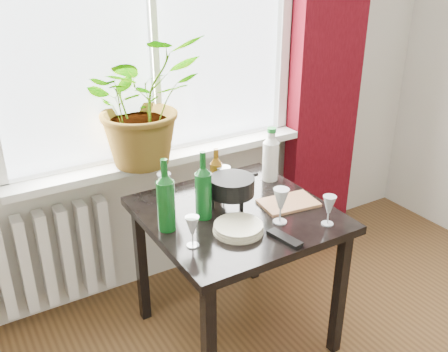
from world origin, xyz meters
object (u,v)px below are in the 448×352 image
bottle_amber (216,172)px  wineglass_far_right (329,210)px  wineglass_back_left (165,188)px  wine_bottle_left (166,195)px  wineglass_front_right (281,206)px  wine_bottle_right (203,185)px  radiator (35,262)px  table (237,228)px  fondue_pot (232,193)px  tv_remote (285,238)px  wineglass_back_center (224,181)px  potted_plant (142,101)px  cleaning_bottle (271,154)px  wineglass_front_left (192,231)px  plate_stack (238,228)px  cutting_board (288,203)px

bottle_amber → wineglass_far_right: bearing=-61.2°
wineglass_far_right → wineglass_back_left: 0.78m
wine_bottle_left → wineglass_back_left: 0.26m
wine_bottle_left → wineglass_front_right: 0.52m
wine_bottle_right → wineglass_front_right: 0.36m
wineglass_front_right → radiator: bearing=139.5°
wine_bottle_left → wineglass_front_right: wine_bottle_left is taller
table → wineglass_front_right: 0.28m
wine_bottle_left → fondue_pot: 0.36m
wineglass_far_right → tv_remote: (-0.25, -0.01, -0.06)m
wine_bottle_right → wineglass_front_right: size_ratio=1.91×
wineglass_far_right → wineglass_back_center: wineglass_back_center is taller
wineglass_front_right → wine_bottle_left: bearing=155.5°
potted_plant → cleaning_bottle: potted_plant is taller
wineglass_front_left → plate_stack: 0.23m
wine_bottle_left → wineglass_back_left: wine_bottle_left is taller
bottle_amber → wineglass_back_left: bearing=168.9°
table → potted_plant: size_ratio=1.27×
wineglass_front_left → plate_stack: (0.23, -0.00, -0.05)m
wineglass_far_right → tv_remote: size_ratio=0.85×
wineglass_far_right → cutting_board: (-0.03, 0.24, -0.07)m
wineglass_back_center → wineglass_front_right: bearing=-76.3°
plate_stack → wineglass_far_right: bearing=-22.2°
bottle_amber → table: bearing=-90.6°
tv_remote → cutting_board: 0.33m
wineglass_front_left → tv_remote: bearing=-24.4°
wine_bottle_right → plate_stack: (0.07, -0.19, -0.15)m
table → wineglass_front_left: wineglass_front_left is taller
wineglass_front_right → cutting_board: bearing=40.0°
cleaning_bottle → radiator: bearing=160.5°
wine_bottle_left → wineglass_back_center: (0.38, 0.14, -0.09)m
potted_plant → tv_remote: bearing=-73.0°
potted_plant → cleaning_bottle: size_ratio=2.24×
radiator → cleaning_bottle: size_ratio=2.68×
table → bottle_amber: bottle_amber is taller
table → wine_bottle_left: bearing=176.7°
cleaning_bottle → wineglass_front_left: bearing=-150.8°
plate_stack → fondue_pot: bearing=66.0°
tv_remote → cutting_board: size_ratio=0.62×
wineglass_back_left → fondue_pot: size_ratio=0.66×
potted_plant → tv_remote: size_ratio=3.93×
fondue_pot → tv_remote: (0.05, -0.35, -0.07)m
wineglass_front_right → cleaning_bottle: bearing=60.0°
tv_remote → cleaning_bottle: bearing=50.4°
plate_stack → fondue_pot: (0.09, 0.19, 0.06)m
wineglass_front_left → wineglass_far_right: bearing=-14.3°
potted_plant → fondue_pot: size_ratio=2.73×
wine_bottle_left → cutting_board: 0.63m
wine_bottle_right → potted_plant: bearing=97.4°
wine_bottle_left → tv_remote: size_ratio=2.01×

